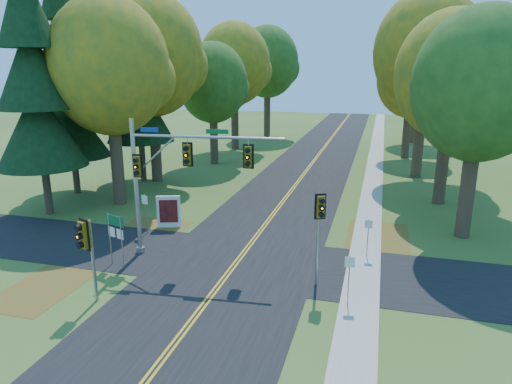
% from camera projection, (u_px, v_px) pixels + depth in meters
% --- Properties ---
extents(ground, '(160.00, 160.00, 0.00)m').
position_uv_depth(ground, '(225.00, 277.00, 21.33)').
color(ground, '#3A561E').
rests_on(ground, ground).
extents(road_main, '(8.00, 160.00, 0.02)m').
position_uv_depth(road_main, '(225.00, 277.00, 21.33)').
color(road_main, black).
rests_on(road_main, ground).
extents(road_cross, '(60.00, 6.00, 0.02)m').
position_uv_depth(road_cross, '(238.00, 260.00, 23.19)').
color(road_cross, black).
rests_on(road_cross, ground).
extents(centerline_left, '(0.10, 160.00, 0.01)m').
position_uv_depth(centerline_left, '(223.00, 277.00, 21.35)').
color(centerline_left, gold).
rests_on(centerline_left, road_main).
extents(centerline_right, '(0.10, 160.00, 0.01)m').
position_uv_depth(centerline_right, '(227.00, 277.00, 21.30)').
color(centerline_right, gold).
rests_on(centerline_right, road_main).
extents(sidewalk_east, '(1.60, 160.00, 0.06)m').
position_uv_depth(sidewalk_east, '(361.00, 294.00, 19.74)').
color(sidewalk_east, '#9E998E').
rests_on(sidewalk_east, ground).
extents(leaf_patch_w_near, '(4.00, 6.00, 0.00)m').
position_uv_depth(leaf_patch_w_near, '(143.00, 235.00, 26.71)').
color(leaf_patch_w_near, brown).
rests_on(leaf_patch_w_near, ground).
extents(leaf_patch_e, '(3.50, 8.00, 0.00)m').
position_uv_depth(leaf_patch_e, '(377.00, 245.00, 25.17)').
color(leaf_patch_e, brown).
rests_on(leaf_patch_e, ground).
extents(leaf_patch_w_far, '(3.00, 5.00, 0.00)m').
position_uv_depth(leaf_patch_w_far, '(45.00, 286.00, 20.46)').
color(leaf_patch_w_far, brown).
rests_on(leaf_patch_w_far, ground).
extents(tree_w_a, '(8.00, 8.00, 14.15)m').
position_uv_depth(tree_w_a, '(111.00, 67.00, 30.38)').
color(tree_w_a, '#38281C').
rests_on(tree_w_a, ground).
extents(tree_e_a, '(7.20, 7.20, 12.73)m').
position_uv_depth(tree_e_a, '(482.00, 86.00, 24.26)').
color(tree_e_a, '#38281C').
rests_on(tree_e_a, ground).
extents(tree_w_b, '(8.60, 8.60, 15.38)m').
position_uv_depth(tree_w_b, '(152.00, 56.00, 36.71)').
color(tree_w_b, '#38281C').
rests_on(tree_w_b, ground).
extents(tree_e_b, '(7.60, 7.60, 13.33)m').
position_uv_depth(tree_e_b, '(453.00, 76.00, 30.64)').
color(tree_e_b, '#38281C').
rests_on(tree_e_b, ground).
extents(tree_w_c, '(6.80, 6.80, 11.91)m').
position_uv_depth(tree_w_c, '(213.00, 83.00, 44.40)').
color(tree_w_c, '#38281C').
rests_on(tree_w_c, ground).
extents(tree_e_c, '(8.80, 8.80, 15.79)m').
position_uv_depth(tree_e_c, '(428.00, 52.00, 37.99)').
color(tree_e_c, '#38281C').
rests_on(tree_e_c, ground).
extents(tree_w_d, '(8.20, 8.20, 14.56)m').
position_uv_depth(tree_w_d, '(235.00, 64.00, 52.17)').
color(tree_w_d, '#38281C').
rests_on(tree_w_d, ground).
extents(tree_e_d, '(7.00, 7.00, 12.32)m').
position_uv_depth(tree_e_d, '(412.00, 79.00, 47.33)').
color(tree_e_d, '#38281C').
rests_on(tree_e_d, ground).
extents(tree_w_e, '(8.40, 8.40, 14.97)m').
position_uv_depth(tree_w_e, '(268.00, 62.00, 61.91)').
color(tree_w_e, '#38281C').
rests_on(tree_w_e, ground).
extents(tree_e_e, '(7.80, 7.80, 13.74)m').
position_uv_depth(tree_e_e, '(418.00, 69.00, 56.72)').
color(tree_e_e, '#38281C').
rests_on(tree_e_e, ground).
extents(pine_a, '(5.60, 5.60, 19.48)m').
position_uv_depth(pine_a, '(33.00, 72.00, 28.18)').
color(pine_a, '#38281C').
rests_on(pine_a, ground).
extents(pine_b, '(5.60, 5.60, 17.31)m').
position_uv_depth(pine_b, '(66.00, 86.00, 33.48)').
color(pine_b, '#38281C').
rests_on(pine_b, ground).
extents(pine_c, '(5.60, 5.60, 20.56)m').
position_uv_depth(pine_c, '(136.00, 64.00, 36.95)').
color(pine_c, '#38281C').
rests_on(pine_c, ground).
extents(traffic_mast, '(7.77, 1.17, 7.07)m').
position_uv_depth(traffic_mast, '(171.00, 171.00, 22.59)').
color(traffic_mast, '#9A9DA2').
rests_on(traffic_mast, ground).
extents(east_signal_pole, '(0.47, 0.57, 4.35)m').
position_uv_depth(east_signal_pole, '(320.00, 217.00, 19.55)').
color(east_signal_pole, '#93979B').
rests_on(east_signal_pole, ground).
extents(ped_signal_pole, '(0.56, 0.67, 3.70)m').
position_uv_depth(ped_signal_pole, '(86.00, 241.00, 18.31)').
color(ped_signal_pole, '#93959B').
rests_on(ped_signal_pole, ground).
extents(route_sign_cluster, '(1.19, 0.46, 2.69)m').
position_uv_depth(route_sign_cluster, '(115.00, 230.00, 22.03)').
color(route_sign_cluster, gray).
rests_on(route_sign_cluster, ground).
extents(info_kiosk, '(1.42, 0.64, 1.98)m').
position_uv_depth(info_kiosk, '(169.00, 212.00, 27.78)').
color(info_kiosk, silver).
rests_on(info_kiosk, ground).
extents(reg_sign_e_north, '(0.40, 0.06, 2.07)m').
position_uv_depth(reg_sign_e_north, '(368.00, 231.00, 23.29)').
color(reg_sign_e_north, gray).
rests_on(reg_sign_e_north, ground).
extents(reg_sign_e_south, '(0.41, 0.10, 2.17)m').
position_uv_depth(reg_sign_e_south, '(349.00, 271.00, 18.58)').
color(reg_sign_e_south, gray).
rests_on(reg_sign_e_south, ground).
extents(reg_sign_w, '(0.45, 0.18, 2.41)m').
position_uv_depth(reg_sign_w, '(145.00, 207.00, 26.49)').
color(reg_sign_w, gray).
rests_on(reg_sign_w, ground).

